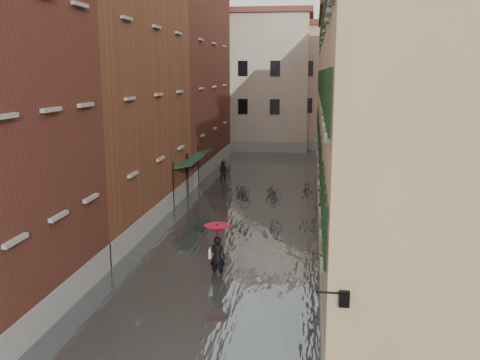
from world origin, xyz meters
The scene contains 15 objects.
ground centered at (0.00, 0.00, 0.00)m, with size 120.00×120.00×0.00m, color #565659.
floodwater centered at (0.00, 13.00, 0.10)m, with size 10.00×60.00×0.20m, color #51595A.
building_left_mid centered at (-7.00, 9.00, 6.25)m, with size 6.00×14.00×12.50m, color brown.
building_left_far centered at (-7.00, 24.00, 7.00)m, with size 6.00×16.00×14.00m, color maroon.
building_right_near centered at (7.00, -2.00, 5.75)m, with size 6.00×8.00×11.50m, color #93744C.
building_right_mid centered at (7.00, 9.00, 6.50)m, with size 6.00×14.00×13.00m, color tan.
building_right_far centered at (7.00, 24.00, 5.75)m, with size 6.00×16.00×11.50m, color #93744C.
building_end_cream centered at (-3.00, 38.00, 6.50)m, with size 12.00×9.00×13.00m, color beige.
building_end_pink centered at (6.00, 40.00, 6.00)m, with size 10.00×9.00×12.00m, color tan.
awning_near centered at (-3.48, 12.94, 2.47)m, with size 1.09×3.18×2.80m.
awning_far centered at (-3.49, 16.34, 2.47)m, with size 1.09×3.04×2.80m.
wall_lantern centered at (4.33, -6.00, 3.01)m, with size 0.71×0.22×0.35m.
window_planters centered at (4.12, 0.58, 3.51)m, with size 0.59×10.84×0.84m.
pedestrian_main centered at (0.17, 2.15, 1.29)m, with size 1.02×1.02×2.06m.
pedestrian_far centered at (-2.53, 19.60, 0.79)m, with size 0.77×0.60×1.58m, color black.
Camera 1 is at (3.61, -16.68, 7.64)m, focal length 40.00 mm.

